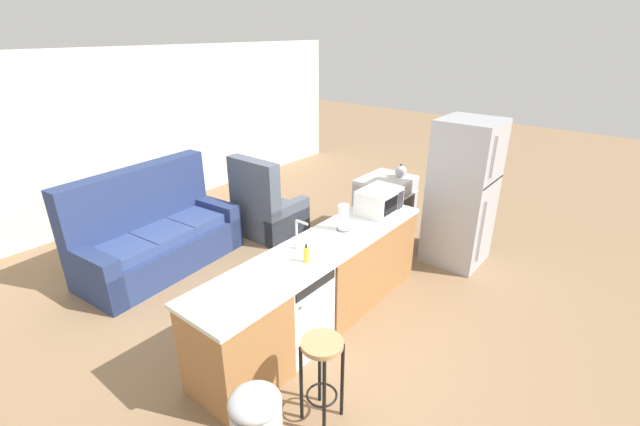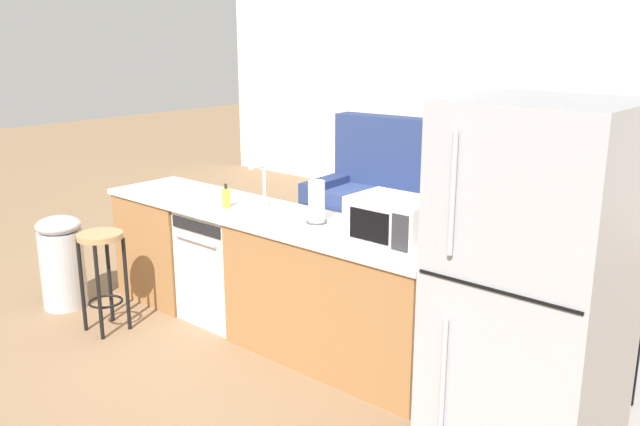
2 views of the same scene
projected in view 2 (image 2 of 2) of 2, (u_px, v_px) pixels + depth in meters
name	position (u px, v px, depth m)	size (l,w,h in m)	color
ground_plane	(253.00, 325.00, 5.06)	(24.00, 24.00, 0.00)	#896B4C
wall_back	(542.00, 107.00, 7.58)	(10.00, 0.06, 2.60)	silver
kitchen_counter	(275.00, 280.00, 4.80)	(2.94, 0.66, 0.90)	#9E6B3D
dishwasher	(229.00, 264.00, 5.11)	(0.58, 0.61, 0.84)	silver
stove_range	(607.00, 335.00, 3.84)	(0.76, 0.68, 0.90)	#B7B7BC
refrigerator	(530.00, 316.00, 2.92)	(0.72, 0.73, 1.86)	#A8AAB2
microwave	(394.00, 221.00, 4.00)	(0.50, 0.37, 0.28)	white
sink_faucet	(263.00, 187.00, 4.89)	(0.07, 0.18, 0.30)	silver
paper_towel_roll	(317.00, 203.00, 4.43)	(0.14, 0.14, 0.28)	#4C4C51
soap_bottle	(226.00, 198.00, 4.83)	(0.06, 0.06, 0.18)	yellow
bar_stool	(102.00, 261.00, 4.84)	(0.32, 0.32, 0.74)	tan
trash_bin	(62.00, 261.00, 5.31)	(0.35, 0.35, 0.74)	#B7B7BC
couch	(410.00, 208.00, 6.84)	(2.07, 1.08, 1.27)	navy
armchair	(532.00, 255.00, 5.55)	(0.80, 0.85, 1.20)	#515B6B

